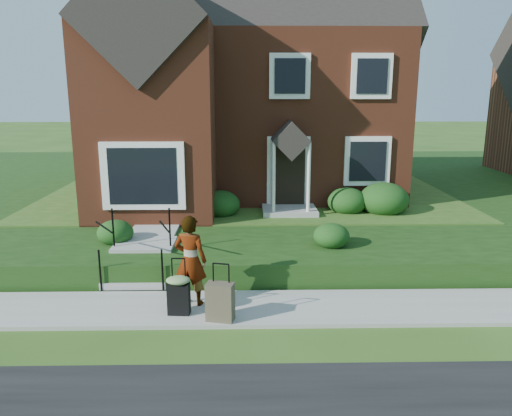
{
  "coord_description": "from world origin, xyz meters",
  "views": [
    {
      "loc": [
        -0.08,
        -9.05,
        4.2
      ],
      "look_at": [
        0.14,
        2.0,
        1.59
      ],
      "focal_mm": 35.0,
      "sensor_mm": 36.0,
      "label": 1
    }
  ],
  "objects_px": {
    "suitcase_black": "(179,293)",
    "front_steps": "(141,257)",
    "woman": "(190,260)",
    "suitcase_olive": "(220,302)"
  },
  "relations": [
    {
      "from": "suitcase_black",
      "to": "front_steps",
      "type": "bearing_deg",
      "value": 122.19
    },
    {
      "from": "front_steps",
      "to": "woman",
      "type": "distance_m",
      "value": 2.2
    },
    {
      "from": "suitcase_black",
      "to": "suitcase_olive",
      "type": "distance_m",
      "value": 0.84
    },
    {
      "from": "suitcase_black",
      "to": "suitcase_olive",
      "type": "height_order",
      "value": "suitcase_black"
    },
    {
      "from": "front_steps",
      "to": "suitcase_black",
      "type": "distance_m",
      "value": 2.43
    },
    {
      "from": "front_steps",
      "to": "suitcase_olive",
      "type": "height_order",
      "value": "front_steps"
    },
    {
      "from": "woman",
      "to": "suitcase_black",
      "type": "xyz_separation_m",
      "value": [
        -0.19,
        -0.47,
        -0.48
      ]
    },
    {
      "from": "suitcase_black",
      "to": "woman",
      "type": "bearing_deg",
      "value": 72.73
    },
    {
      "from": "woman",
      "to": "suitcase_black",
      "type": "height_order",
      "value": "woman"
    },
    {
      "from": "front_steps",
      "to": "woman",
      "type": "relative_size",
      "value": 1.12
    }
  ]
}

